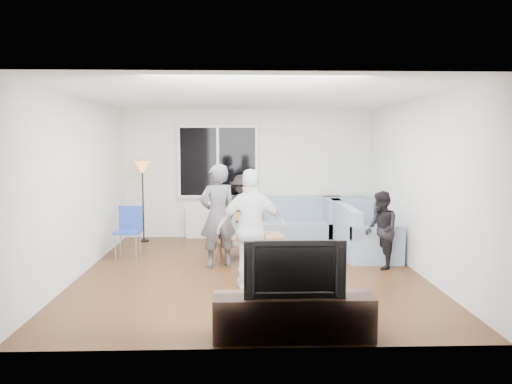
{
  "coord_description": "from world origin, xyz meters",
  "views": [
    {
      "loc": [
        -0.16,
        -7.26,
        1.98
      ],
      "look_at": [
        0.1,
        0.6,
        1.15
      ],
      "focal_mm": 34.61,
      "sensor_mm": 36.0,
      "label": 1
    }
  ],
  "objects_px": {
    "coffee_table": "(250,247)",
    "player_right": "(252,229)",
    "floor_lamp": "(143,202)",
    "sofa_back_section": "(285,220)",
    "tv_console": "(293,316)",
    "television": "(294,267)",
    "spectator_right": "(381,230)",
    "side_chair": "(128,233)",
    "sofa_right_section": "(363,228)",
    "spectator_back": "(242,208)",
    "player_left": "(218,216)"
  },
  "relations": [
    {
      "from": "sofa_right_section",
      "to": "coffee_table",
      "type": "height_order",
      "value": "sofa_right_section"
    },
    {
      "from": "floor_lamp",
      "to": "player_right",
      "type": "bearing_deg",
      "value": -56.69
    },
    {
      "from": "coffee_table",
      "to": "spectator_back",
      "type": "relative_size",
      "value": 0.84
    },
    {
      "from": "sofa_back_section",
      "to": "floor_lamp",
      "type": "height_order",
      "value": "floor_lamp"
    },
    {
      "from": "sofa_back_section",
      "to": "floor_lamp",
      "type": "bearing_deg",
      "value": 178.5
    },
    {
      "from": "side_chair",
      "to": "player_left",
      "type": "distance_m",
      "value": 1.72
    },
    {
      "from": "floor_lamp",
      "to": "tv_console",
      "type": "xyz_separation_m",
      "value": [
        2.42,
        -4.84,
        -0.56
      ]
    },
    {
      "from": "coffee_table",
      "to": "player_right",
      "type": "xyz_separation_m",
      "value": [
        -0.0,
        -1.62,
        0.6
      ]
    },
    {
      "from": "coffee_table",
      "to": "tv_console",
      "type": "relative_size",
      "value": 0.69
    },
    {
      "from": "side_chair",
      "to": "player_right",
      "type": "xyz_separation_m",
      "value": [
        2.05,
        -1.76,
        0.37
      ]
    },
    {
      "from": "side_chair",
      "to": "coffee_table",
      "type": "bearing_deg",
      "value": 1.29
    },
    {
      "from": "sofa_right_section",
      "to": "player_left",
      "type": "height_order",
      "value": "player_left"
    },
    {
      "from": "coffee_table",
      "to": "television",
      "type": "xyz_separation_m",
      "value": [
        0.37,
        -3.35,
        0.53
      ]
    },
    {
      "from": "coffee_table",
      "to": "player_right",
      "type": "relative_size",
      "value": 0.69
    },
    {
      "from": "sofa_back_section",
      "to": "spectator_right",
      "type": "xyz_separation_m",
      "value": [
        1.29,
        -2.1,
        0.18
      ]
    },
    {
      "from": "sofa_back_section",
      "to": "player_right",
      "type": "xyz_separation_m",
      "value": [
        -0.73,
        -3.05,
        0.38
      ]
    },
    {
      "from": "floor_lamp",
      "to": "television",
      "type": "height_order",
      "value": "floor_lamp"
    },
    {
      "from": "sofa_back_section",
      "to": "sofa_right_section",
      "type": "relative_size",
      "value": 1.15
    },
    {
      "from": "sofa_right_section",
      "to": "tv_console",
      "type": "xyz_separation_m",
      "value": [
        -1.65,
        -3.77,
        -0.2
      ]
    },
    {
      "from": "player_left",
      "to": "tv_console",
      "type": "distance_m",
      "value": 3.02
    },
    {
      "from": "sofa_right_section",
      "to": "side_chair",
      "type": "xyz_separation_m",
      "value": [
        -4.07,
        -0.3,
        0.01
      ]
    },
    {
      "from": "tv_console",
      "to": "coffee_table",
      "type": "bearing_deg",
      "value": 96.34
    },
    {
      "from": "sofa_right_section",
      "to": "side_chair",
      "type": "height_order",
      "value": "side_chair"
    },
    {
      "from": "television",
      "to": "player_right",
      "type": "bearing_deg",
      "value": 102.23
    },
    {
      "from": "player_right",
      "to": "tv_console",
      "type": "height_order",
      "value": "player_right"
    },
    {
      "from": "side_chair",
      "to": "television",
      "type": "height_order",
      "value": "television"
    },
    {
      "from": "sofa_back_section",
      "to": "tv_console",
      "type": "xyz_separation_m",
      "value": [
        -0.35,
        -4.77,
        -0.2
      ]
    },
    {
      "from": "coffee_table",
      "to": "spectator_back",
      "type": "bearing_deg",
      "value": 94.73
    },
    {
      "from": "sofa_right_section",
      "to": "spectator_right",
      "type": "height_order",
      "value": "spectator_right"
    },
    {
      "from": "coffee_table",
      "to": "player_right",
      "type": "bearing_deg",
      "value": -90.05
    },
    {
      "from": "sofa_right_section",
      "to": "floor_lamp",
      "type": "height_order",
      "value": "floor_lamp"
    },
    {
      "from": "sofa_right_section",
      "to": "spectator_right",
      "type": "xyz_separation_m",
      "value": [
        0.0,
        -1.1,
        0.18
      ]
    },
    {
      "from": "sofa_back_section",
      "to": "spectator_back",
      "type": "xyz_separation_m",
      "value": [
        -0.85,
        0.03,
        0.23
      ]
    },
    {
      "from": "coffee_table",
      "to": "spectator_back",
      "type": "height_order",
      "value": "spectator_back"
    },
    {
      "from": "spectator_right",
      "to": "floor_lamp",
      "type": "bearing_deg",
      "value": -119.75
    },
    {
      "from": "side_chair",
      "to": "tv_console",
      "type": "xyz_separation_m",
      "value": [
        2.42,
        -3.48,
        -0.21
      ]
    },
    {
      "from": "coffee_table",
      "to": "spectator_right",
      "type": "bearing_deg",
      "value": -18.47
    },
    {
      "from": "spectator_right",
      "to": "tv_console",
      "type": "bearing_deg",
      "value": -33.31
    },
    {
      "from": "sofa_right_section",
      "to": "tv_console",
      "type": "relative_size",
      "value": 1.25
    },
    {
      "from": "floor_lamp",
      "to": "player_right",
      "type": "distance_m",
      "value": 3.73
    },
    {
      "from": "sofa_right_section",
      "to": "floor_lamp",
      "type": "relative_size",
      "value": 1.28
    },
    {
      "from": "coffee_table",
      "to": "side_chair",
      "type": "distance_m",
      "value": 2.07
    },
    {
      "from": "sofa_back_section",
      "to": "tv_console",
      "type": "relative_size",
      "value": 1.44
    },
    {
      "from": "sofa_back_section",
      "to": "side_chair",
      "type": "xyz_separation_m",
      "value": [
        -2.78,
        -1.29,
        0.01
      ]
    },
    {
      "from": "spectator_right",
      "to": "side_chair",
      "type": "bearing_deg",
      "value": -102.91
    },
    {
      "from": "spectator_right",
      "to": "television",
      "type": "bearing_deg",
      "value": -33.31
    },
    {
      "from": "coffee_table",
      "to": "player_right",
      "type": "height_order",
      "value": "player_right"
    },
    {
      "from": "player_left",
      "to": "television",
      "type": "distance_m",
      "value": 2.97
    },
    {
      "from": "sofa_back_section",
      "to": "spectator_right",
      "type": "relative_size",
      "value": 1.92
    },
    {
      "from": "tv_console",
      "to": "spectator_right",
      "type": "bearing_deg",
      "value": 58.37
    }
  ]
}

